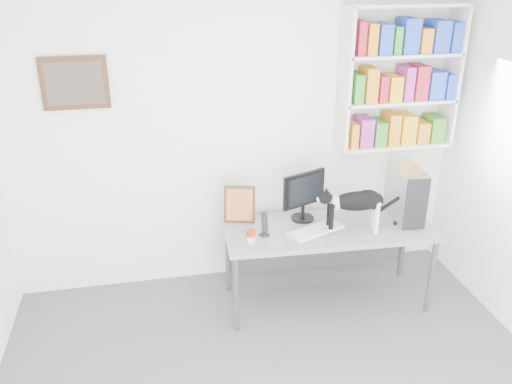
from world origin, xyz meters
The scene contains 11 objects.
room centered at (0.00, 0.00, 1.35)m, with size 4.01×4.01×2.70m.
bookshelf centered at (1.40, 1.85, 1.85)m, with size 1.03×0.28×1.24m, color silver.
wall_art centered at (-1.30, 1.97, 1.90)m, with size 0.52×0.04×0.42m, color #4D3218.
desk centered at (0.66, 1.35, 0.36)m, with size 1.75×0.68×0.73m, color gray.
monitor centered at (0.48, 1.55, 0.95)m, with size 0.42×0.20×0.44m, color black.
keyboard centered at (0.52, 1.29, 0.75)m, with size 0.47×0.18×0.04m, color silver.
pc_tower centered at (1.34, 1.40, 0.96)m, with size 0.21×0.46×0.46m, color #B4B3B8.
speaker centered at (0.09, 1.33, 0.84)m, with size 0.09×0.09×0.21m, color black.
leaning_print centered at (-0.06, 1.63, 0.89)m, with size 0.26×0.11×0.33m, color #4D3218.
soup_can centered at (-0.03, 1.24, 0.78)m, with size 0.07×0.07×0.10m, color #A1260D.
cat centered at (0.83, 1.23, 0.92)m, with size 0.62×0.16×0.38m, color black, non-canonical shape.
Camera 1 is at (-0.76, -2.47, 2.83)m, focal length 38.00 mm.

